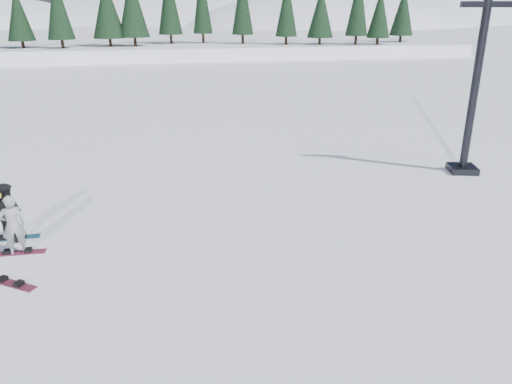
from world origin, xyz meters
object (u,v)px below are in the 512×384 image
(lift_tower, at_px, (472,103))
(snowboarder_man, at_px, (8,212))
(snowboard_loose_b, at_px, (11,283))
(snowboarder_woman, at_px, (13,225))

(lift_tower, bearing_deg, snowboarder_man, -154.97)
(lift_tower, distance_m, snowboard_loose_b, 17.51)
(lift_tower, relative_size, snowboarder_woman, 3.73)
(snowboarder_man, bearing_deg, lift_tower, -139.74)
(snowboarder_woman, distance_m, snowboard_loose_b, 1.93)
(snowboarder_woman, distance_m, snowboarder_man, 1.09)
(lift_tower, height_order, snowboarder_man, lift_tower)
(snowboarder_woman, bearing_deg, snowboard_loose_b, 82.37)
(snowboarder_man, bearing_deg, snowboard_loose_b, 131.98)
(lift_tower, bearing_deg, snowboard_loose_b, -145.65)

